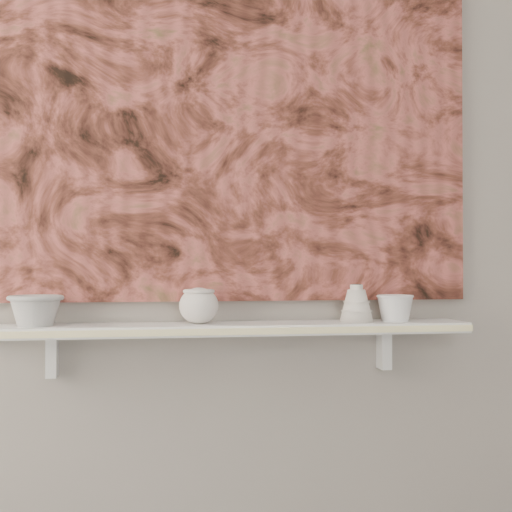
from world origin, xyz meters
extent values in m
plane|color=gray|center=(0.00, 1.60, 1.35)|extent=(3.60, 0.00, 3.60)
cube|color=white|center=(0.00, 1.51, 0.92)|extent=(1.40, 0.18, 0.03)
cube|color=#F8EBA5|center=(0.00, 1.41, 0.92)|extent=(1.40, 0.01, 0.02)
cube|color=white|center=(-0.49, 1.57, 0.84)|extent=(0.03, 0.06, 0.12)
cube|color=white|center=(0.49, 1.57, 0.84)|extent=(0.03, 0.06, 0.12)
cube|color=brown|center=(0.00, 1.59, 1.54)|extent=(1.50, 0.02, 1.10)
cube|color=black|center=(0.45, 1.57, 1.23)|extent=(0.09, 0.00, 0.08)
camera|label=1|loc=(-0.25, -0.51, 1.09)|focal=50.00mm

